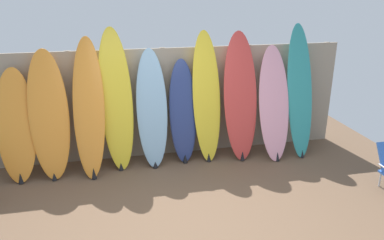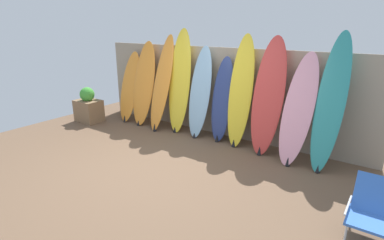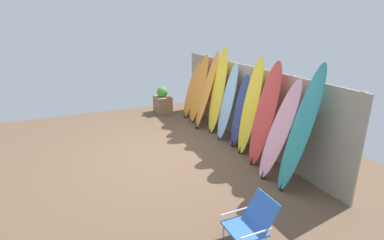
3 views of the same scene
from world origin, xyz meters
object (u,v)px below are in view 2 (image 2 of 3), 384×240
surfboard_navy_5 (222,100)px  planter_box (88,107)px  surfboard_orange_1 (144,84)px  surfboard_teal_9 (331,103)px  surfboard_orange_2 (162,84)px  surfboard_pink_8 (298,110)px  surfboard_yellow_6 (241,92)px  surfboard_red_7 (268,97)px  surfboard_yellow_3 (180,82)px  surfboard_skyblue_4 (200,93)px  surfboard_orange_0 (130,87)px  beach_chair (374,209)px

surfboard_navy_5 → planter_box: size_ratio=2.01×
surfboard_orange_1 → surfboard_teal_9: surfboard_teal_9 is taller
surfboard_orange_2 → planter_box: size_ratio=2.47×
surfboard_orange_1 → surfboard_pink_8: (3.50, -0.05, -0.04)m
surfboard_yellow_6 → surfboard_red_7: size_ratio=1.01×
surfboard_yellow_3 → surfboard_navy_5: surfboard_yellow_3 is taller
surfboard_pink_8 → planter_box: bearing=-172.6°
surfboard_pink_8 → surfboard_orange_1: bearing=179.1°
planter_box → surfboard_skyblue_4: bearing=14.6°
surfboard_yellow_6 → planter_box: surfboard_yellow_6 is taller
surfboard_yellow_6 → surfboard_orange_0: bearing=-178.3°
surfboard_orange_0 → surfboard_red_7: size_ratio=0.79×
surfboard_orange_2 → surfboard_pink_8: (2.92, -0.02, -0.11)m
planter_box → surfboard_pink_8: bearing=7.4°
surfboard_orange_0 → beach_chair: surfboard_orange_0 is taller
surfboard_orange_2 → surfboard_yellow_6: (1.82, 0.11, 0.01)m
surfboard_yellow_3 → surfboard_navy_5: size_ratio=1.30×
surfboard_yellow_6 → surfboard_orange_2: bearing=-176.5°
surfboard_orange_1 → surfboard_red_7: size_ratio=0.92×
surfboard_teal_9 → beach_chair: surfboard_teal_9 is taller
surfboard_yellow_6 → beach_chair: size_ratio=3.33×
surfboard_orange_2 → planter_box: 2.01m
surfboard_red_7 → surfboard_skyblue_4: bearing=179.5°
surfboard_yellow_6 → surfboard_pink_8: 1.12m
surfboard_yellow_6 → surfboard_pink_8: surfboard_yellow_6 is taller
surfboard_orange_2 → surfboard_yellow_3: bearing=14.5°
surfboard_navy_5 → beach_chair: size_ratio=2.65×
surfboard_teal_9 → surfboard_orange_0: bearing=179.9°
surfboard_red_7 → surfboard_teal_9: bearing=-2.5°
surfboard_navy_5 → surfboard_pink_8: bearing=-5.0°
surfboard_teal_9 → beach_chair: 1.85m
surfboard_orange_0 → surfboard_navy_5: size_ratio=0.99×
surfboard_navy_5 → planter_box: surfboard_navy_5 is taller
surfboard_orange_2 → surfboard_navy_5: size_ratio=1.23×
surfboard_yellow_6 → surfboard_orange_1: bearing=-178.2°
surfboard_navy_5 → surfboard_pink_8: size_ratio=0.91×
surfboard_orange_2 → surfboard_pink_8: bearing=-0.4°
surfboard_skyblue_4 → surfboard_red_7: 1.44m
surfboard_orange_0 → surfboard_pink_8: size_ratio=0.90×
surfboard_pink_8 → beach_chair: (1.29, -1.44, -0.58)m
surfboard_orange_1 → surfboard_skyblue_4: surfboard_orange_1 is taller
surfboard_pink_8 → surfboard_orange_0: bearing=179.3°
surfboard_yellow_3 → planter_box: size_ratio=2.62×
surfboard_yellow_3 → surfboard_pink_8: 2.53m
surfboard_skyblue_4 → surfboard_orange_0: bearing=-178.5°
surfboard_red_7 → planter_box: size_ratio=2.49×
surfboard_teal_9 → planter_box: 5.26m
surfboard_skyblue_4 → surfboard_navy_5: (0.50, 0.03, -0.09)m
surfboard_navy_5 → beach_chair: (2.78, -1.57, -0.50)m
surfboard_yellow_6 → beach_chair: bearing=-33.2°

